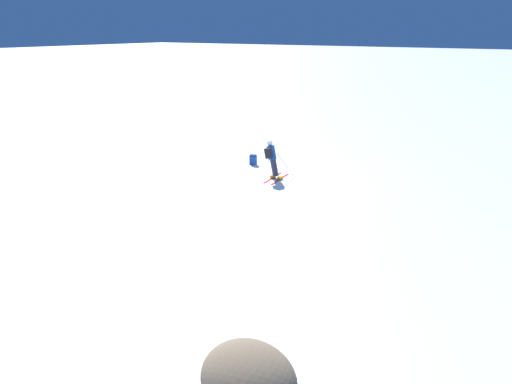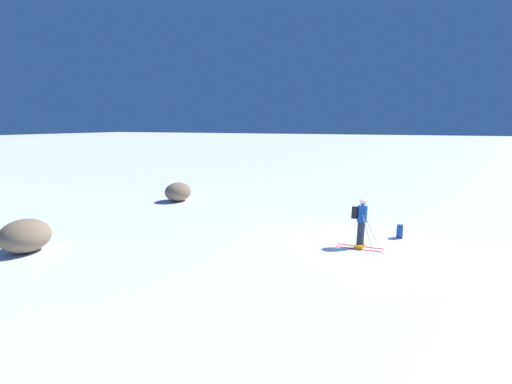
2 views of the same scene
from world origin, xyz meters
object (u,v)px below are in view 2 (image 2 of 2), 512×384
(spare_backpack, at_px, (400,232))
(exposed_boulder_1, at_px, (25,236))
(skier, at_px, (361,220))
(exposed_boulder_0, at_px, (178,192))

(spare_backpack, xyz_separation_m, exposed_boulder_1, (-7.03, 11.50, 0.32))
(skier, relative_size, exposed_boulder_1, 1.01)
(exposed_boulder_0, bearing_deg, skier, -112.02)
(skier, bearing_deg, exposed_boulder_0, 66.93)
(spare_backpack, bearing_deg, skier, 144.70)
(spare_backpack, relative_size, exposed_boulder_1, 0.29)
(exposed_boulder_1, bearing_deg, skier, -62.73)
(exposed_boulder_0, relative_size, exposed_boulder_1, 0.93)
(spare_backpack, xyz_separation_m, exposed_boulder_0, (2.68, 12.08, 0.28))
(skier, distance_m, exposed_boulder_1, 11.59)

